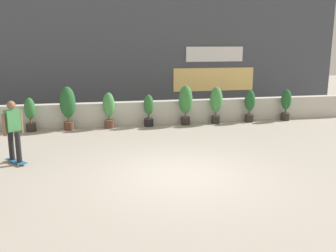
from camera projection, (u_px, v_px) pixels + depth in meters
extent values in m
plane|color=#A8A093|center=(180.00, 175.00, 9.28)|extent=(48.00, 48.00, 0.00)
cube|color=beige|center=(145.00, 113.00, 14.92)|extent=(18.00, 0.40, 0.90)
cube|color=#424751|center=(133.00, 40.00, 18.13)|extent=(20.00, 2.00, 6.50)
cube|color=white|center=(215.00, 54.00, 18.01)|extent=(2.80, 0.08, 0.70)
cube|color=#F2CC72|center=(214.00, 79.00, 18.29)|extent=(4.00, 0.06, 1.10)
cylinder|color=#2D2823|center=(31.00, 127.00, 13.73)|extent=(0.36, 0.36, 0.30)
cylinder|color=brown|center=(31.00, 121.00, 13.68)|extent=(0.06, 0.06, 0.15)
ellipsoid|color=#2D6B33|center=(30.00, 109.00, 13.58)|extent=(0.38, 0.38, 0.78)
cylinder|color=brown|center=(69.00, 126.00, 13.99)|extent=(0.36, 0.36, 0.30)
cylinder|color=brown|center=(69.00, 120.00, 13.94)|extent=(0.06, 0.06, 0.15)
ellipsoid|color=#235B2D|center=(68.00, 102.00, 13.79)|extent=(0.56, 0.56, 1.15)
cylinder|color=brown|center=(109.00, 124.00, 14.27)|extent=(0.36, 0.36, 0.30)
cylinder|color=brown|center=(109.00, 118.00, 14.22)|extent=(0.06, 0.06, 0.15)
ellipsoid|color=#428C47|center=(109.00, 104.00, 14.11)|extent=(0.44, 0.44, 0.90)
cylinder|color=black|center=(149.00, 122.00, 14.57)|extent=(0.36, 0.36, 0.30)
cylinder|color=brown|center=(149.00, 117.00, 14.52)|extent=(0.06, 0.06, 0.15)
ellipsoid|color=#2D6B33|center=(149.00, 105.00, 14.42)|extent=(0.38, 0.38, 0.77)
cylinder|color=#2D2823|center=(185.00, 121.00, 14.85)|extent=(0.36, 0.36, 0.30)
cylinder|color=brown|center=(185.00, 115.00, 14.80)|extent=(0.06, 0.06, 0.15)
ellipsoid|color=#387F3D|center=(186.00, 99.00, 14.66)|extent=(0.53, 0.53, 1.09)
cylinder|color=#2D2823|center=(216.00, 120.00, 15.09)|extent=(0.36, 0.36, 0.30)
cylinder|color=brown|center=(216.00, 114.00, 15.04)|extent=(0.06, 0.06, 0.15)
ellipsoid|color=#428C47|center=(216.00, 100.00, 14.91)|extent=(0.49, 0.49, 1.01)
cylinder|color=#2D2823|center=(249.00, 118.00, 15.37)|extent=(0.36, 0.36, 0.30)
cylinder|color=brown|center=(249.00, 113.00, 15.32)|extent=(0.06, 0.06, 0.15)
ellipsoid|color=#235B2D|center=(250.00, 101.00, 15.21)|extent=(0.41, 0.41, 0.85)
cylinder|color=#2D2823|center=(285.00, 117.00, 15.68)|extent=(0.36, 0.36, 0.30)
cylinder|color=brown|center=(285.00, 111.00, 15.63)|extent=(0.06, 0.06, 0.15)
ellipsoid|color=#235B2D|center=(286.00, 99.00, 15.52)|extent=(0.41, 0.41, 0.83)
cube|color=#266699|center=(16.00, 161.00, 10.14)|extent=(0.66, 0.75, 0.02)
cylinder|color=silver|center=(24.00, 164.00, 10.05)|extent=(0.06, 0.06, 0.06)
cylinder|color=silver|center=(19.00, 165.00, 9.93)|extent=(0.06, 0.06, 0.06)
cylinder|color=silver|center=(14.00, 160.00, 10.37)|extent=(0.06, 0.06, 0.06)
cylinder|color=silver|center=(8.00, 161.00, 10.25)|extent=(0.06, 0.06, 0.06)
cylinder|color=black|center=(18.00, 147.00, 9.94)|extent=(0.14, 0.14, 0.82)
cylinder|color=black|center=(11.00, 145.00, 10.16)|extent=(0.14, 0.14, 0.82)
cube|color=#3F8C4C|center=(12.00, 120.00, 9.90)|extent=(0.41, 0.38, 0.56)
sphere|color=brown|center=(11.00, 105.00, 9.81)|extent=(0.22, 0.22, 0.22)
cylinder|color=brown|center=(21.00, 122.00, 10.09)|extent=(0.09, 0.09, 0.58)
cylinder|color=brown|center=(4.00, 125.00, 9.74)|extent=(0.09, 0.09, 0.58)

